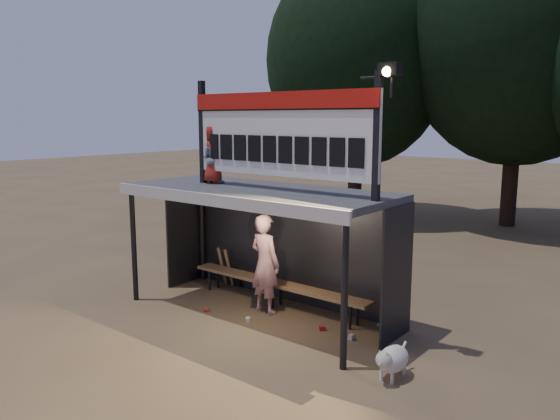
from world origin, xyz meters
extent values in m
plane|color=brown|center=(0.00, 0.00, 0.00)|extent=(80.00, 80.00, 0.00)
imported|color=silver|center=(0.02, 0.19, 0.92)|extent=(0.72, 0.52, 1.84)
imported|color=gray|center=(-1.15, 0.06, 2.79)|extent=(0.54, 0.48, 0.94)
imported|color=#A32519|center=(-1.13, 0.05, 2.87)|extent=(0.60, 0.45, 1.10)
cube|color=#414043|center=(0.00, 0.00, 2.26)|extent=(5.00, 2.00, 0.12)
cube|color=silver|center=(0.00, -1.02, 2.22)|extent=(5.10, 0.06, 0.20)
cylinder|color=black|center=(-2.40, -0.90, 1.10)|extent=(0.10, 0.10, 2.20)
cylinder|color=black|center=(2.40, -0.90, 1.10)|extent=(0.10, 0.10, 2.20)
cylinder|color=black|center=(-2.40, 0.90, 1.10)|extent=(0.10, 0.10, 2.20)
cylinder|color=black|center=(2.40, 0.90, 1.10)|extent=(0.10, 0.10, 2.20)
cube|color=black|center=(0.00, 1.00, 1.10)|extent=(5.00, 0.04, 2.20)
cube|color=black|center=(-2.50, 0.50, 1.10)|extent=(0.04, 1.00, 2.20)
cube|color=black|center=(2.50, 0.50, 1.10)|extent=(0.04, 1.00, 2.20)
cylinder|color=black|center=(0.00, 1.00, 2.15)|extent=(5.00, 0.06, 0.06)
cube|color=black|center=(-1.35, 0.00, 3.27)|extent=(0.10, 0.10, 1.90)
cube|color=black|center=(2.35, 0.00, 3.27)|extent=(0.10, 0.10, 1.90)
cube|color=white|center=(0.50, 0.00, 3.27)|extent=(3.80, 0.08, 1.40)
cube|color=red|center=(0.50, -0.05, 3.83)|extent=(3.80, 0.04, 0.28)
cube|color=black|center=(0.50, -0.06, 3.68)|extent=(3.80, 0.02, 0.03)
cube|color=black|center=(-1.03, -0.05, 3.02)|extent=(0.27, 0.03, 0.45)
cube|color=black|center=(-0.69, -0.05, 3.02)|extent=(0.27, 0.03, 0.45)
cube|color=black|center=(-0.35, -0.05, 3.02)|extent=(0.27, 0.03, 0.45)
cube|color=black|center=(-0.01, -0.05, 3.02)|extent=(0.27, 0.03, 0.45)
cube|color=black|center=(0.33, -0.05, 3.02)|extent=(0.27, 0.03, 0.45)
cube|color=black|center=(0.67, -0.05, 3.02)|extent=(0.27, 0.03, 0.45)
cube|color=black|center=(1.01, -0.05, 3.02)|extent=(0.27, 0.03, 0.45)
cube|color=black|center=(1.35, -0.05, 3.02)|extent=(0.27, 0.03, 0.45)
cube|color=black|center=(1.69, -0.05, 3.02)|extent=(0.27, 0.03, 0.45)
cube|color=black|center=(2.03, -0.05, 3.02)|extent=(0.27, 0.03, 0.45)
cylinder|color=black|center=(2.30, 0.00, 4.12)|extent=(0.50, 0.04, 0.04)
cylinder|color=black|center=(2.55, 0.00, 3.97)|extent=(0.04, 0.04, 0.30)
cube|color=black|center=(2.55, -0.05, 4.22)|extent=(0.30, 0.22, 0.18)
sphere|color=#FFD88C|center=(2.55, -0.14, 4.18)|extent=(0.14, 0.14, 0.14)
cube|color=#946D46|center=(0.00, 0.55, 0.45)|extent=(4.00, 0.35, 0.06)
cylinder|color=black|center=(-1.70, 0.43, 0.23)|extent=(0.05, 0.05, 0.45)
cylinder|color=black|center=(-1.70, 0.67, 0.23)|extent=(0.05, 0.05, 0.45)
cylinder|color=black|center=(0.00, 0.43, 0.23)|extent=(0.05, 0.05, 0.45)
cylinder|color=black|center=(0.00, 0.67, 0.23)|extent=(0.05, 0.05, 0.45)
cylinder|color=black|center=(1.70, 0.43, 0.23)|extent=(0.05, 0.05, 0.45)
cylinder|color=black|center=(1.70, 0.67, 0.23)|extent=(0.05, 0.05, 0.45)
cylinder|color=black|center=(-4.00, 10.00, 1.87)|extent=(0.50, 0.50, 3.74)
ellipsoid|color=black|center=(-4.00, 10.00, 5.53)|extent=(6.46, 6.46, 7.48)
cylinder|color=black|center=(1.00, 11.50, 2.09)|extent=(0.50, 0.50, 4.18)
ellipsoid|color=black|center=(1.00, 11.50, 6.18)|extent=(7.22, 7.22, 8.36)
ellipsoid|color=silver|center=(3.08, -0.69, 0.27)|extent=(0.36, 0.58, 0.36)
sphere|color=beige|center=(3.08, -0.97, 0.36)|extent=(0.22, 0.22, 0.22)
cone|color=beige|center=(3.08, -1.07, 0.34)|extent=(0.10, 0.10, 0.10)
cone|color=beige|center=(3.03, -0.99, 0.46)|extent=(0.06, 0.06, 0.07)
cone|color=beige|center=(3.13, -0.99, 0.46)|extent=(0.06, 0.06, 0.07)
cylinder|color=#EFE3CF|center=(3.00, -0.87, 0.09)|extent=(0.05, 0.05, 0.18)
cylinder|color=beige|center=(3.16, -0.87, 0.09)|extent=(0.05, 0.05, 0.18)
cylinder|color=beige|center=(3.00, -0.51, 0.09)|extent=(0.05, 0.05, 0.18)
cylinder|color=beige|center=(3.16, -0.51, 0.09)|extent=(0.05, 0.05, 0.18)
cylinder|color=white|center=(3.08, -0.39, 0.34)|extent=(0.04, 0.16, 0.14)
cylinder|color=olive|center=(-1.72, 0.82, 0.43)|extent=(0.09, 0.27, 0.84)
cylinder|color=#A1754B|center=(-1.52, 0.82, 0.43)|extent=(0.07, 0.30, 0.83)
cylinder|color=black|center=(-1.32, 0.82, 0.43)|extent=(0.09, 0.33, 0.83)
cube|color=#A6221C|center=(1.36, 0.09, 0.04)|extent=(0.12, 0.12, 0.08)
cylinder|color=#B6B6BB|center=(2.05, 0.85, 0.04)|extent=(0.14, 0.12, 0.07)
cube|color=silver|center=(0.12, -0.40, 0.04)|extent=(0.12, 0.12, 0.08)
cylinder|color=red|center=(-0.83, -0.50, 0.04)|extent=(0.13, 0.08, 0.07)
cube|color=#B2B2B7|center=(1.94, 0.08, 0.04)|extent=(0.07, 0.10, 0.08)
camera|label=1|loc=(6.27, -7.16, 3.55)|focal=35.00mm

